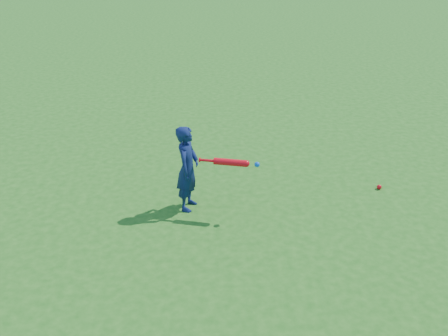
% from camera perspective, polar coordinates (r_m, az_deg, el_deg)
% --- Properties ---
extents(ground, '(80.00, 80.00, 0.00)m').
position_cam_1_polar(ground, '(6.87, -9.77, -5.61)').
color(ground, '#1D5F16').
rests_on(ground, ground).
extents(child, '(0.40, 0.50, 1.21)m').
position_cam_1_polar(child, '(6.74, -4.18, -0.05)').
color(child, '#101C4A').
rests_on(child, ground).
extents(ground_ball_red, '(0.07, 0.07, 0.07)m').
position_cam_1_polar(ground_ball_red, '(7.80, 17.32, -2.08)').
color(ground_ball_red, red).
rests_on(ground_ball_red, ground).
extents(bat_swing, '(0.79, 0.23, 0.09)m').
position_cam_1_polar(bat_swing, '(6.50, 1.01, 0.63)').
color(bat_swing, red).
rests_on(bat_swing, ground).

